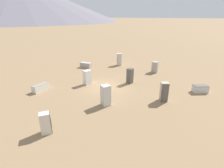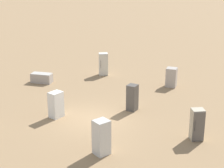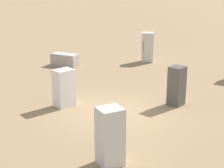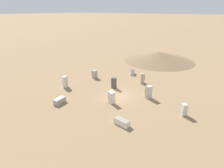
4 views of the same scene
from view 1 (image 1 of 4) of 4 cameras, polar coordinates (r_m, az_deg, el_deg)
The scene contains 12 objects.
ground_plane at distance 19.32m, azimuth -1.42°, elevation -0.88°, with size 1000.00×1000.00×0.00m, color #937551.
mountain_ridge_0 at distance 256.58m, azimuth -28.48°, elevation 22.87°, with size 241.31×241.31×47.27m.
discarded_fridge_0 at distance 15.14m, azimuth -2.09°, elevation -3.68°, with size 0.99×0.99×1.84m.
discarded_fridge_1 at distance 20.20m, azimuth 5.90°, elevation 2.65°, with size 0.77×0.72×1.73m.
discarded_fridge_2 at distance 19.62m, azimuth -22.23°, elevation -1.11°, with size 1.83×0.92×0.69m.
discarded_fridge_3 at distance 19.92m, azimuth -8.11°, elevation 2.15°, with size 0.97×0.90×1.65m.
discarded_fridge_4 at distance 19.98m, azimuth 26.86°, elevation -1.39°, with size 1.35×1.64×0.75m.
discarded_fridge_5 at distance 16.57m, azimuth 16.65°, elevation -2.45°, with size 0.83×0.84×1.78m.
discarded_fridge_6 at distance 24.78m, azimuth 13.85°, elevation 5.40°, with size 0.78×0.81×1.47m.
discarded_fridge_7 at distance 26.71m, azimuth -8.53°, elevation 6.14°, with size 0.83×1.67×0.75m.
discarded_fridge_8 at distance 27.53m, azimuth 2.35°, elevation 8.03°, with size 0.84×0.90×1.88m.
discarded_fridge_9 at distance 12.57m, azimuth -20.86°, elevation -11.86°, with size 0.88×0.88×1.50m.
Camera 1 is at (-15.88, -8.16, 7.38)m, focal length 28.00 mm.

